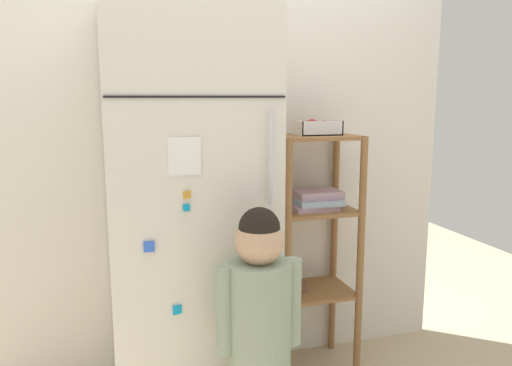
{
  "coord_description": "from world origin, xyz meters",
  "views": [
    {
      "loc": [
        -0.49,
        -2.12,
        1.42
      ],
      "look_at": [
        0.14,
        0.02,
        1.03
      ],
      "focal_mm": 34.91,
      "sensor_mm": 36.0,
      "label": 1
    }
  ],
  "objects_px": {
    "child_standing": "(259,313)",
    "pantry_shelf_unit": "(313,227)",
    "refrigerator": "(189,213)",
    "fruit_bin": "(317,128)"
  },
  "relations": [
    {
      "from": "child_standing",
      "to": "pantry_shelf_unit",
      "type": "bearing_deg",
      "value": 51.74
    },
    {
      "from": "refrigerator",
      "to": "fruit_bin",
      "type": "distance_m",
      "value": 0.76
    },
    {
      "from": "child_standing",
      "to": "pantry_shelf_unit",
      "type": "distance_m",
      "value": 0.77
    },
    {
      "from": "refrigerator",
      "to": "fruit_bin",
      "type": "xyz_separation_m",
      "value": [
        0.66,
        0.13,
        0.36
      ]
    },
    {
      "from": "pantry_shelf_unit",
      "to": "fruit_bin",
      "type": "bearing_deg",
      "value": -8.83
    },
    {
      "from": "child_standing",
      "to": "fruit_bin",
      "type": "distance_m",
      "value": 1.0
    },
    {
      "from": "child_standing",
      "to": "fruit_bin",
      "type": "xyz_separation_m",
      "value": [
        0.48,
        0.59,
        0.65
      ]
    },
    {
      "from": "refrigerator",
      "to": "pantry_shelf_unit",
      "type": "distance_m",
      "value": 0.68
    },
    {
      "from": "fruit_bin",
      "to": "pantry_shelf_unit",
      "type": "bearing_deg",
      "value": 171.17
    },
    {
      "from": "child_standing",
      "to": "pantry_shelf_unit",
      "type": "height_order",
      "value": "pantry_shelf_unit"
    }
  ]
}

